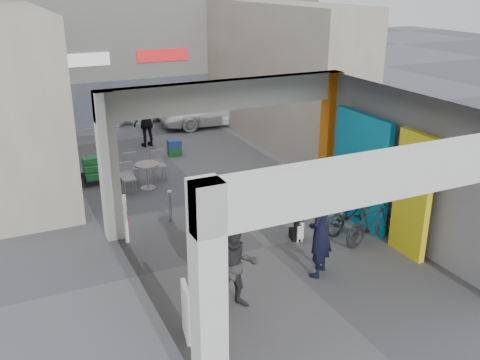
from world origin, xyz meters
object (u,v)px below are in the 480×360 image
man_with_dog (320,232)px  bicycle_rear (371,224)px  border_collie (297,230)px  man_back_turned (236,267)px  man_crates (147,123)px  cafe_set (141,175)px  produce_stand (101,173)px  white_van (211,108)px  bicycle_front (352,213)px  man_elderly (335,193)px

man_with_dog → bicycle_rear: 2.04m
border_collie → man_back_turned: bearing=-130.1°
man_with_dog → man_crates: size_ratio=1.12×
cafe_set → man_with_dog: size_ratio=0.78×
produce_stand → border_collie: size_ratio=1.84×
border_collie → white_van: size_ratio=0.15×
bicycle_rear → man_with_dog: bearing=100.9°
cafe_set → white_van: white_van is taller
white_van → man_with_dog: bearing=171.5°
man_back_turned → bicycle_front: man_back_turned is taller
man_with_dog → border_collie: bearing=-144.6°
produce_stand → man_elderly: bearing=-34.1°
man_elderly → man_crates: (-2.37, 8.36, 0.06)m
cafe_set → man_elderly: size_ratio=0.93×
man_with_dog → bicycle_front: man_with_dog is taller
man_elderly → bicycle_rear: bearing=-89.1°
produce_stand → white_van: size_ratio=0.28×
man_back_turned → man_elderly: man_back_turned is taller
man_with_dog → man_elderly: 2.60m
cafe_set → white_van: bearing=50.7°
man_back_turned → man_elderly: 4.42m
border_collie → man_elderly: (1.33, 0.44, 0.55)m
cafe_set → produce_stand: cafe_set is taller
man_with_dog → bicycle_front: (1.86, 1.40, -0.51)m
man_crates → bicycle_rear: 9.96m
white_van → man_back_turned: bearing=163.2°
border_collie → cafe_set: bearing=127.7°
bicycle_front → bicycle_rear: 0.73m
produce_stand → man_back_turned: (0.91, -7.65, 0.55)m
cafe_set → man_with_dog: (1.95, -6.52, 0.65)m
cafe_set → border_collie: bearing=-65.0°
border_collie → man_with_dog: (-0.40, -1.50, 0.71)m
bicycle_front → white_van: white_van is taller
border_collie → man_elderly: man_elderly is taller
man_elderly → white_van: size_ratio=0.38×
bicycle_rear → white_van: size_ratio=0.37×
man_with_dog → bicycle_front: size_ratio=1.10×
man_with_dog → white_van: size_ratio=0.45×
bicycle_front → white_van: 10.70m
man_with_dog → man_crates: 10.33m
man_elderly → bicycle_front: (0.14, -0.54, -0.35)m
produce_stand → border_collie: bearing=-45.2°
border_collie → man_elderly: 1.50m
man_crates → white_van: bearing=-162.2°
man_crates → bicycle_front: bearing=95.0°
man_elderly → bicycle_rear: size_ratio=1.03×
cafe_set → bicycle_front: bearing=-53.3°
man_back_turned → bicycle_rear: man_back_turned is taller
border_collie → bicycle_front: 1.48m
man_with_dog → white_van: 12.36m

